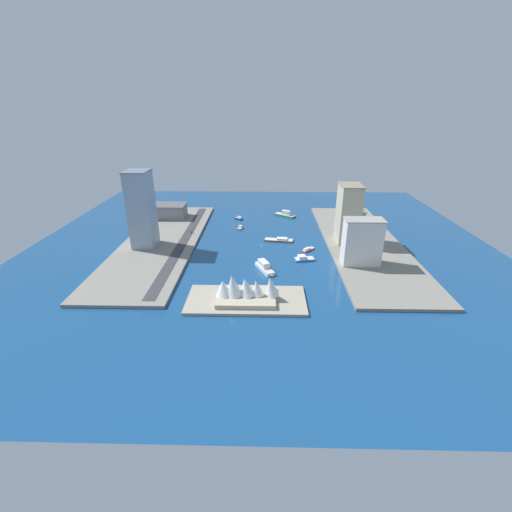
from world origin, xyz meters
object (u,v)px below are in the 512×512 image
object	(u,v)px
ferry_white_commuter	(265,267)
ferry_green_doubledeck	(285,214)
hatchback_blue	(181,250)
opera_landmark	(244,290)
sedan_silver	(191,232)
catamaran_blue	(304,258)
yacht_sleek_gray	(240,228)
tower_tall_glass	(142,209)
patrol_launch_navy	(239,218)
tugboat_red	(308,249)
carpark_squat_concrete	(351,214)
office_block_beige	(348,214)
barge_flat_brown	(279,240)
traffic_light_waterfront	(193,230)
warehouse_low_gray	(169,211)
hotel_broad_white	(362,242)

from	to	relation	value
ferry_white_commuter	ferry_green_doubledeck	bearing A→B (deg)	-99.39
hatchback_blue	opera_landmark	bearing A→B (deg)	126.51
hatchback_blue	sedan_silver	distance (m)	49.52
catamaran_blue	yacht_sleek_gray	bearing A→B (deg)	-53.60
tower_tall_glass	sedan_silver	size ratio (longest dim) A/B	14.33
yacht_sleek_gray	sedan_silver	world-z (taller)	sedan_silver
ferry_green_doubledeck	tower_tall_glass	size ratio (longest dim) A/B	0.37
patrol_launch_navy	tugboat_red	world-z (taller)	patrol_launch_navy
carpark_squat_concrete	sedan_silver	size ratio (longest dim) A/B	6.11
patrol_launch_navy	office_block_beige	xyz separation A→B (m)	(-108.78, 74.75, 28.49)
ferry_green_doubledeck	opera_landmark	xyz separation A→B (m)	(38.75, 199.72, 6.48)
tugboat_red	hatchback_blue	size ratio (longest dim) A/B	3.10
tower_tall_glass	carpark_squat_concrete	bearing A→B (deg)	-156.87
opera_landmark	office_block_beige	bearing A→B (deg)	-129.74
barge_flat_brown	patrol_launch_navy	bearing A→B (deg)	-57.17
barge_flat_brown	hatchback_blue	world-z (taller)	hatchback_blue
traffic_light_waterfront	opera_landmark	bearing A→B (deg)	114.88
ferry_white_commuter	tower_tall_glass	xyz separation A→B (m)	(111.55, -46.10, 34.50)
ferry_green_doubledeck	sedan_silver	size ratio (longest dim) A/B	5.33
yacht_sleek_gray	ferry_white_commuter	bearing A→B (deg)	104.48
hatchback_blue	opera_landmark	distance (m)	103.60
office_block_beige	hatchback_blue	distance (m)	158.71
catamaran_blue	warehouse_low_gray	distance (m)	186.53
tugboat_red	warehouse_low_gray	bearing A→B (deg)	-31.53
ferry_white_commuter	tower_tall_glass	bearing A→B (deg)	-22.45
patrol_launch_navy	sedan_silver	bearing A→B (deg)	48.90
catamaran_blue	barge_flat_brown	world-z (taller)	catamaran_blue
barge_flat_brown	opera_landmark	bearing A→B (deg)	76.18
ferry_green_doubledeck	tower_tall_glass	world-z (taller)	tower_tall_glass
tower_tall_glass	warehouse_low_gray	distance (m)	93.83
patrol_launch_navy	tower_tall_glass	size ratio (longest dim) A/B	0.15
barge_flat_brown	yacht_sleek_gray	bearing A→B (deg)	-41.36
tugboat_red	sedan_silver	world-z (taller)	sedan_silver
patrol_launch_navy	sedan_silver	distance (m)	70.67
hatchback_blue	ferry_green_doubledeck	bearing A→B (deg)	-130.71
barge_flat_brown	tugboat_red	bearing A→B (deg)	136.59
yacht_sleek_gray	tower_tall_glass	bearing A→B (deg)	33.67
yacht_sleek_gray	patrol_launch_navy	bearing A→B (deg)	-83.54
patrol_launch_navy	hatchback_blue	world-z (taller)	patrol_launch_navy
barge_flat_brown	carpark_squat_concrete	xyz separation A→B (m)	(-85.72, -70.17, 6.19)
barge_flat_brown	hatchback_blue	bearing A→B (deg)	20.13
tugboat_red	tower_tall_glass	world-z (taller)	tower_tall_glass
yacht_sleek_gray	carpark_squat_concrete	size ratio (longest dim) A/B	0.37
barge_flat_brown	carpark_squat_concrete	distance (m)	110.95
warehouse_low_gray	yacht_sleek_gray	bearing A→B (deg)	158.86
yacht_sleek_gray	sedan_silver	distance (m)	54.03
barge_flat_brown	sedan_silver	bearing A→B (deg)	-10.21
catamaran_blue	hotel_broad_white	world-z (taller)	hotel_broad_white
yacht_sleek_gray	catamaran_blue	bearing A→B (deg)	126.40
tugboat_red	sedan_silver	bearing A→B (deg)	-19.15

